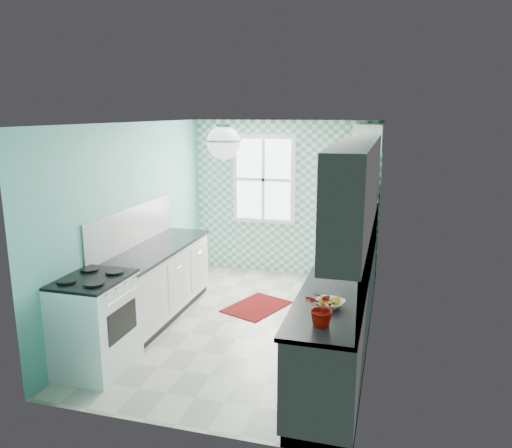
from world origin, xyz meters
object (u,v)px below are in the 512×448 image
(ceiling_light, at_px, (224,142))
(fridge, at_px, (351,236))
(microwave, at_px, (354,173))
(potted_plant, at_px, (323,308))
(stove, at_px, (95,322))
(sink, at_px, (350,249))
(fruit_bowl, at_px, (329,304))

(ceiling_light, height_order, fridge, ceiling_light)
(microwave, bearing_deg, potted_plant, 93.71)
(ceiling_light, height_order, stove, ceiling_light)
(stove, bearing_deg, sink, 41.22)
(fridge, bearing_deg, microwave, 56.82)
(ceiling_light, distance_m, fruit_bowl, 1.93)
(stove, xyz_separation_m, microwave, (2.31, 3.25, 1.24))
(fridge, height_order, sink, fridge)
(stove, distance_m, fruit_bowl, 2.44)
(ceiling_light, distance_m, potted_plant, 2.03)
(fridge, xyz_separation_m, potted_plant, (0.09, -3.68, 0.30))
(fridge, distance_m, microwave, 0.96)
(fridge, height_order, microwave, microwave)
(sink, distance_m, microwave, 1.51)
(stove, relative_size, potted_plant, 3.18)
(sink, relative_size, fruit_bowl, 2.09)
(potted_plant, bearing_deg, stove, 169.95)
(ceiling_light, bearing_deg, potted_plant, -42.14)
(fruit_bowl, bearing_deg, potted_plant, -90.00)
(sink, xyz_separation_m, microwave, (-0.09, 1.27, 0.82))
(fruit_bowl, distance_m, microwave, 3.35)
(fridge, bearing_deg, ceiling_light, -110.60)
(ceiling_light, bearing_deg, sink, 47.69)
(fridge, height_order, potted_plant, fridge)
(sink, height_order, potted_plant, sink)
(sink, bearing_deg, fruit_bowl, -89.38)
(microwave, bearing_deg, stove, 56.95)
(ceiling_light, bearing_deg, fridge, 66.83)
(fridge, relative_size, potted_plant, 5.14)
(sink, height_order, microwave, microwave)
(fruit_bowl, xyz_separation_m, microwave, (-0.09, 3.26, 0.78))
(stove, distance_m, microwave, 4.18)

